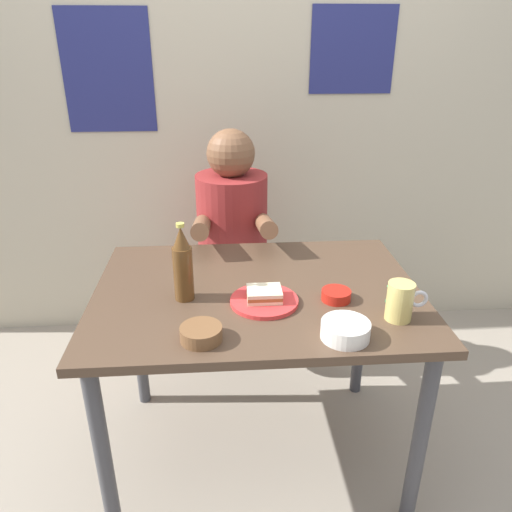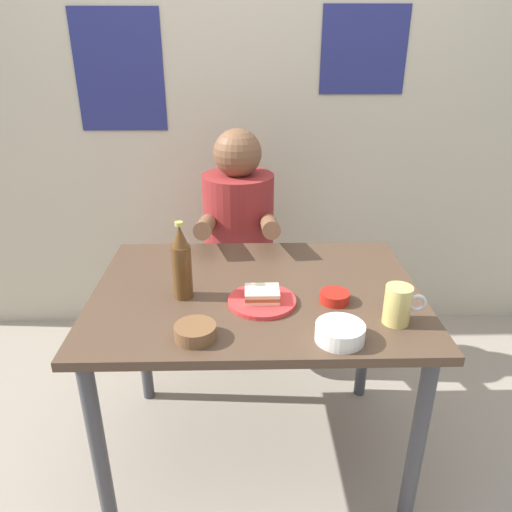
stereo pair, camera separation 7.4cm
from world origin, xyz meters
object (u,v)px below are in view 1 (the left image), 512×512
at_px(person_seated, 232,220).
at_px(plate_orange, 264,301).
at_px(beer_bottle, 183,266).
at_px(sandwich, 264,294).
at_px(condiment_bowl_brown, 201,333).
at_px(dining_table, 257,312).
at_px(beer_mug, 401,301).
at_px(stool, 234,299).

height_order(person_seated, plate_orange, person_seated).
bearing_deg(beer_bottle, person_seated, 75.41).
xyz_separation_m(sandwich, beer_bottle, (-0.26, 0.05, 0.09)).
relative_size(person_seated, condiment_bowl_brown, 6.00).
bearing_deg(dining_table, plate_orange, -80.58).
relative_size(person_seated, sandwich, 6.54).
relative_size(beer_mug, condiment_bowl_brown, 1.05).
bearing_deg(sandwich, beer_mug, -17.35).
distance_m(person_seated, beer_bottle, 0.69).
xyz_separation_m(plate_orange, sandwich, (0.00, 0.00, 0.02)).
bearing_deg(beer_bottle, condiment_bowl_brown, -75.95).
xyz_separation_m(plate_orange, beer_mug, (0.40, -0.12, 0.05)).
height_order(person_seated, sandwich, person_seated).
bearing_deg(person_seated, beer_bottle, -104.59).
xyz_separation_m(stool, sandwich, (0.08, -0.73, 0.42)).
height_order(person_seated, condiment_bowl_brown, person_seated).
xyz_separation_m(beer_mug, beer_bottle, (-0.65, 0.17, 0.06)).
bearing_deg(sandwich, beer_bottle, 169.21).
relative_size(person_seated, beer_bottle, 2.75).
bearing_deg(stool, sandwich, -83.49).
height_order(sandwich, beer_mug, beer_mug).
bearing_deg(condiment_bowl_brown, sandwich, 45.00).
height_order(dining_table, condiment_bowl_brown, condiment_bowl_brown).
xyz_separation_m(dining_table, plate_orange, (0.02, -0.10, 0.10)).
bearing_deg(stool, dining_table, -83.93).
height_order(dining_table, person_seated, person_seated).
xyz_separation_m(dining_table, condiment_bowl_brown, (-0.18, -0.29, 0.12)).
distance_m(dining_table, condiment_bowl_brown, 0.36).
distance_m(dining_table, stool, 0.70).
xyz_separation_m(stool, plate_orange, (0.08, -0.73, 0.40)).
relative_size(stool, person_seated, 0.63).
bearing_deg(dining_table, person_seated, 96.18).
bearing_deg(dining_table, beer_mug, -28.06).
xyz_separation_m(plate_orange, condiment_bowl_brown, (-0.20, -0.20, 0.02)).
relative_size(dining_table, sandwich, 10.00).
bearing_deg(plate_orange, dining_table, 99.42).
relative_size(beer_bottle, condiment_bowl_brown, 2.18).
relative_size(person_seated, beer_mug, 5.71).
bearing_deg(sandwich, condiment_bowl_brown, -135.00).
height_order(beer_mug, beer_bottle, beer_bottle).
relative_size(stool, plate_orange, 2.05).
xyz_separation_m(beer_bottle, condiment_bowl_brown, (0.06, -0.24, -0.10)).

